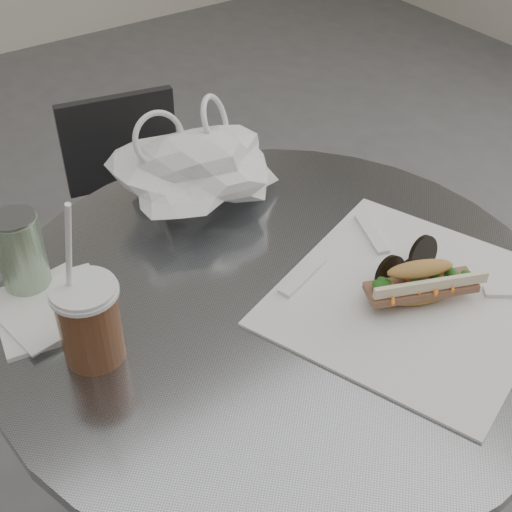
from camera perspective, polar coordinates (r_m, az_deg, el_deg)
cafe_table at (r=1.15m, az=1.47°, el=-13.23°), size 0.76×0.76×0.74m
chair_far at (r=1.76m, az=-8.93°, el=0.24°), size 0.34×0.37×0.65m
sandwich_paper at (r=0.97m, az=12.34°, el=-3.31°), size 0.43×0.42×0.00m
banh_mi at (r=0.94m, az=12.99°, el=-2.15°), size 0.19×0.13×0.06m
iced_coffee at (r=0.86m, az=-13.19°, el=-5.05°), size 0.08×0.08×0.23m
sunglasses at (r=0.98m, az=11.81°, el=-0.83°), size 0.12×0.04×0.05m
plastic_bag at (r=1.09m, az=-4.73°, el=6.73°), size 0.28×0.25×0.12m
napkin_stack at (r=0.96m, az=-16.08°, el=-4.06°), size 0.16×0.16×0.01m
drink_can at (r=0.97m, az=-18.27°, el=0.17°), size 0.06×0.06×0.12m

